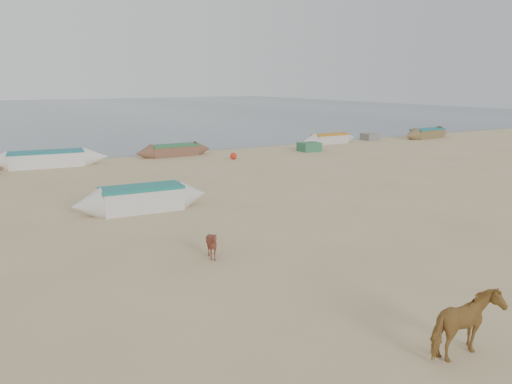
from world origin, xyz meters
TOP-DOWN VIEW (x-y plane):
  - ground at (0.00, 0.00)m, footprint 140.00×140.00m
  - sea at (0.00, 82.00)m, footprint 160.00×160.00m
  - cow_adult at (-1.51, -6.47)m, footprint 1.56×0.78m
  - calf_front at (-3.36, 0.71)m, footprint 1.06×1.04m
  - near_canoe at (-3.43, 7.19)m, footprint 5.46×1.60m
  - waterline_canoes at (-2.55, 20.20)m, footprint 59.45×3.30m
  - beach_clutter at (3.58, 19.48)m, footprint 44.38×4.68m

SIDE VIEW (x-z plane):
  - ground at x=0.00m, z-range 0.00..0.00m
  - sea at x=0.00m, z-range 0.01..0.01m
  - beach_clutter at x=3.58m, z-range -0.02..0.62m
  - waterline_canoes at x=-2.55m, z-range -0.05..0.93m
  - calf_front at x=-3.36m, z-range 0.00..0.88m
  - near_canoe at x=-3.43m, z-range 0.00..1.00m
  - cow_adult at x=-1.51m, z-range 0.00..1.29m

